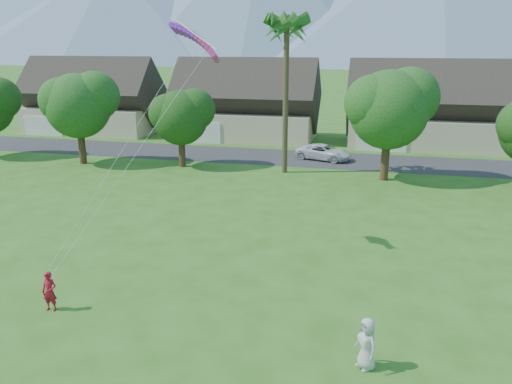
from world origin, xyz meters
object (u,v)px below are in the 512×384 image
(kite_flyer, at_px, (50,291))
(parked_car, at_px, (324,152))
(parafoil_kite, at_px, (197,39))
(watcher, at_px, (367,344))

(kite_flyer, bearing_deg, parked_car, 70.15)
(parked_car, relative_size, parafoil_kite, 1.80)
(kite_flyer, relative_size, parafoil_kite, 0.59)
(kite_flyer, height_order, parked_car, kite_flyer)
(watcher, bearing_deg, parked_car, 149.59)
(watcher, xyz_separation_m, parked_car, (-4.60, 30.49, -0.21))
(parked_car, bearing_deg, parafoil_kite, -173.54)
(kite_flyer, bearing_deg, watcher, -9.19)
(kite_flyer, xyz_separation_m, watcher, (12.33, -0.86, 0.08))
(kite_flyer, distance_m, watcher, 12.36)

